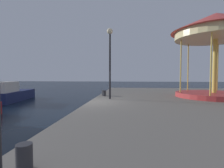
{
  "coord_description": "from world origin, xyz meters",
  "views": [
    {
      "loc": [
        2.24,
        -9.33,
        2.22
      ],
      "look_at": [
        0.88,
        3.97,
        1.59
      ],
      "focal_mm": 27.42,
      "sensor_mm": 36.0,
      "label": 1
    }
  ],
  "objects": [
    {
      "name": "bollard_north",
      "position": [
        0.47,
        2.65,
        1.0
      ],
      "size": [
        0.24,
        0.24,
        0.4
      ],
      "primitive_type": "cylinder",
      "color": "#2D2D33",
      "rests_on": "quay_dock"
    },
    {
      "name": "bollard_south",
      "position": [
        0.36,
        2.9,
        1.0
      ],
      "size": [
        0.24,
        0.24,
        0.4
      ],
      "primitive_type": "cylinder",
      "color": "#2D2D33",
      "rests_on": "quay_dock"
    },
    {
      "name": "carousel",
      "position": [
        7.89,
        2.73,
        4.98
      ],
      "size": [
        5.68,
        5.68,
        5.57
      ],
      "color": "#B23333",
      "rests_on": "quay_dock"
    },
    {
      "name": "bollard_center",
      "position": [
        0.67,
        -6.97,
        1.0
      ],
      "size": [
        0.24,
        0.24,
        0.4
      ],
      "primitive_type": "cylinder",
      "color": "#2D2D33",
      "rests_on": "quay_dock"
    },
    {
      "name": "lamp_post_mid_promenade",
      "position": [
        1.04,
        1.13,
        3.76
      ],
      "size": [
        0.36,
        0.36,
        4.33
      ],
      "color": "black",
      "rests_on": "quay_dock"
    },
    {
      "name": "motorboat_navy",
      "position": [
        -8.13,
        4.74,
        0.64
      ],
      "size": [
        2.27,
        5.28,
        1.74
      ],
      "color": "#19214C",
      "rests_on": "ground"
    },
    {
      "name": "quay_dock",
      "position": [
        6.92,
        0.0,
        0.4
      ],
      "size": [
        13.84,
        22.7,
        0.8
      ],
      "primitive_type": "cube",
      "color": "slate",
      "rests_on": "ground"
    },
    {
      "name": "ground_plane",
      "position": [
        0.0,
        0.0,
        0.0
      ],
      "size": [
        120.0,
        120.0,
        0.0
      ],
      "primitive_type": "plane",
      "color": "black"
    }
  ]
}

